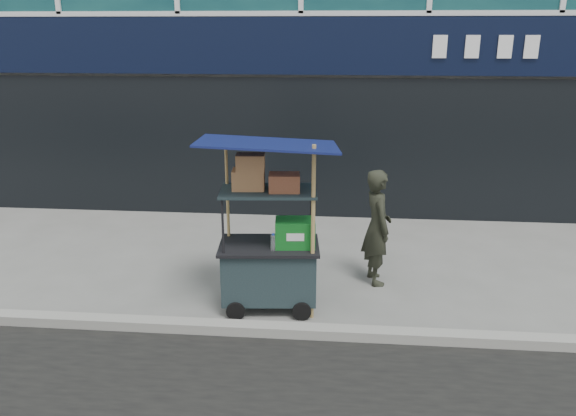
# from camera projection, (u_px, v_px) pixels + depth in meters

# --- Properties ---
(ground) EXTENTS (80.00, 80.00, 0.00)m
(ground) POSITION_uv_depth(u_px,v_px,m) (276.00, 326.00, 6.27)
(ground) COLOR slate
(ground) RESTS_ON ground
(curb) EXTENTS (80.00, 0.18, 0.12)m
(curb) POSITION_uv_depth(u_px,v_px,m) (274.00, 330.00, 6.07)
(curb) COLOR gray
(curb) RESTS_ON ground
(vendor_cart) EXTENTS (1.61, 1.20, 2.06)m
(vendor_cart) POSITION_uv_depth(u_px,v_px,m) (270.00, 250.00, 6.49)
(vendor_cart) COLOR #19262B
(vendor_cart) RESTS_ON ground
(vendor_man) EXTENTS (0.48, 0.62, 1.51)m
(vendor_man) POSITION_uv_depth(u_px,v_px,m) (377.00, 227.00, 7.16)
(vendor_man) COLOR #25281D
(vendor_man) RESTS_ON ground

